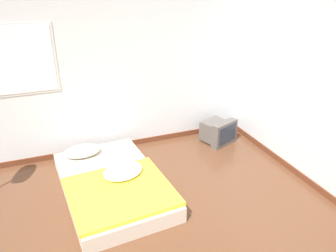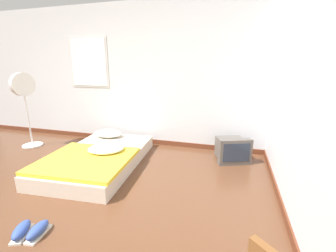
{
  "view_description": "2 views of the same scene",
  "coord_description": "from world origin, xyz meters",
  "px_view_note": "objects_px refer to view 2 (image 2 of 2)",
  "views": [
    {
      "loc": [
        -0.67,
        -2.18,
        2.59
      ],
      "look_at": [
        0.81,
        1.64,
        0.7
      ],
      "focal_mm": 35.0,
      "sensor_mm": 36.0,
      "label": 1
    },
    {
      "loc": [
        1.87,
        -1.4,
        1.5
      ],
      "look_at": [
        0.96,
        1.71,
        0.62
      ],
      "focal_mm": 24.0,
      "sensor_mm": 36.0,
      "label": 2
    }
  ],
  "objects_px": {
    "mattress_bed": "(99,157)",
    "sneaker_pair": "(30,230)",
    "standing_fan": "(25,96)",
    "crt_tv": "(232,149)"
  },
  "relations": [
    {
      "from": "mattress_bed",
      "to": "standing_fan",
      "type": "xyz_separation_m",
      "value": [
        -1.72,
        0.38,
        0.83
      ]
    },
    {
      "from": "mattress_bed",
      "to": "crt_tv",
      "type": "xyz_separation_m",
      "value": [
        1.97,
        0.74,
        0.06
      ]
    },
    {
      "from": "crt_tv",
      "to": "standing_fan",
      "type": "xyz_separation_m",
      "value": [
        -3.69,
        -0.36,
        0.77
      ]
    },
    {
      "from": "mattress_bed",
      "to": "sneaker_pair",
      "type": "bearing_deg",
      "value": -80.66
    },
    {
      "from": "mattress_bed",
      "to": "crt_tv",
      "type": "bearing_deg",
      "value": 20.54
    },
    {
      "from": "crt_tv",
      "to": "standing_fan",
      "type": "bearing_deg",
      "value": -174.51
    },
    {
      "from": "standing_fan",
      "to": "mattress_bed",
      "type": "bearing_deg",
      "value": -12.6
    },
    {
      "from": "crt_tv",
      "to": "sneaker_pair",
      "type": "bearing_deg",
      "value": -127.54
    },
    {
      "from": "mattress_bed",
      "to": "standing_fan",
      "type": "distance_m",
      "value": 1.95
    },
    {
      "from": "sneaker_pair",
      "to": "standing_fan",
      "type": "relative_size",
      "value": 0.23
    }
  ]
}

